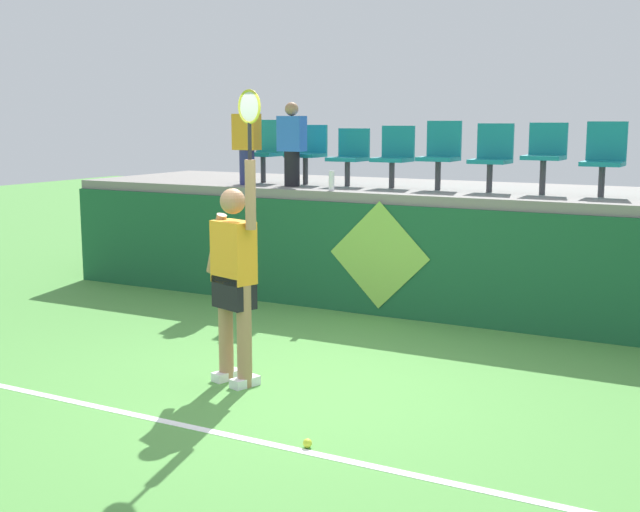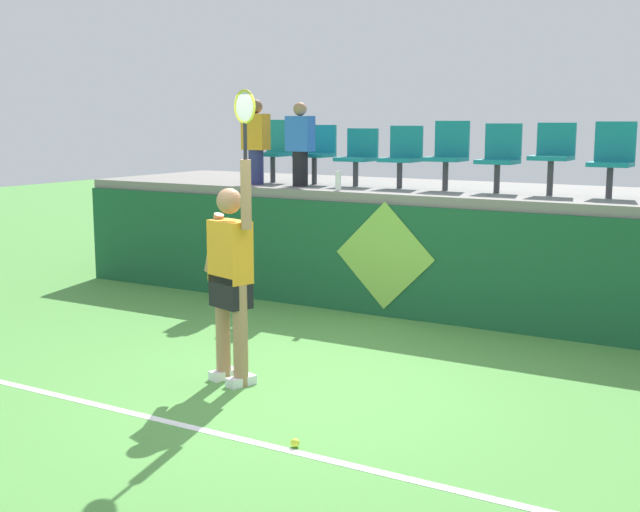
{
  "view_description": "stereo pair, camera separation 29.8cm",
  "coord_description": "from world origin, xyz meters",
  "px_view_note": "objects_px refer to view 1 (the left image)",
  "views": [
    {
      "loc": [
        3.53,
        -5.95,
        2.3
      ],
      "look_at": [
        -0.23,
        1.01,
        0.99
      ],
      "focal_mm": 46.54,
      "sensor_mm": 36.0,
      "label": 1
    },
    {
      "loc": [
        3.79,
        -5.8,
        2.3
      ],
      "look_at": [
        -0.23,
        1.01,
        0.99
      ],
      "focal_mm": 46.54,
      "sensor_mm": 36.0,
      "label": 2
    }
  ],
  "objects_px": {
    "stadium_chair_2": "(350,154)",
    "stadium_chair_7": "(604,156)",
    "tennis_ball": "(307,443)",
    "stadium_chair_6": "(545,153)",
    "tennis_player": "(234,274)",
    "spectator_1": "(247,140)",
    "stadium_chair_3": "(394,154)",
    "water_bottle": "(332,181)",
    "stadium_chair_0": "(266,148)",
    "stadium_chair_5": "(492,155)",
    "spectator_0": "(292,143)",
    "stadium_chair_1": "(308,151)",
    "stadium_chair_4": "(441,152)"
  },
  "relations": [
    {
      "from": "stadium_chair_2",
      "to": "stadium_chair_7",
      "type": "height_order",
      "value": "stadium_chair_7"
    },
    {
      "from": "tennis_ball",
      "to": "stadium_chair_6",
      "type": "distance_m",
      "value": 5.19
    },
    {
      "from": "tennis_player",
      "to": "spectator_1",
      "type": "relative_size",
      "value": 2.28
    },
    {
      "from": "tennis_player",
      "to": "stadium_chair_3",
      "type": "xyz_separation_m",
      "value": [
        -0.18,
        3.85,
        0.89
      ]
    },
    {
      "from": "water_bottle",
      "to": "stadium_chair_7",
      "type": "relative_size",
      "value": 0.29
    },
    {
      "from": "stadium_chair_0",
      "to": "stadium_chair_7",
      "type": "distance_m",
      "value": 4.44
    },
    {
      "from": "stadium_chair_3",
      "to": "stadium_chair_5",
      "type": "xyz_separation_m",
      "value": [
        1.26,
        0.0,
        0.02
      ]
    },
    {
      "from": "spectator_1",
      "to": "stadium_chair_7",
      "type": "bearing_deg",
      "value": 6.11
    },
    {
      "from": "stadium_chair_0",
      "to": "water_bottle",
      "type": "bearing_deg",
      "value": -28.74
    },
    {
      "from": "stadium_chair_6",
      "to": "stadium_chair_7",
      "type": "distance_m",
      "value": 0.65
    },
    {
      "from": "spectator_1",
      "to": "stadium_chair_2",
      "type": "bearing_deg",
      "value": 20.03
    },
    {
      "from": "stadium_chair_5",
      "to": "stadium_chair_7",
      "type": "xyz_separation_m",
      "value": [
        1.28,
        0.0,
        0.01
      ]
    },
    {
      "from": "stadium_chair_3",
      "to": "spectator_0",
      "type": "height_order",
      "value": "spectator_0"
    },
    {
      "from": "tennis_ball",
      "to": "stadium_chair_0",
      "type": "height_order",
      "value": "stadium_chair_0"
    },
    {
      "from": "water_bottle",
      "to": "stadium_chair_0",
      "type": "xyz_separation_m",
      "value": [
        -1.42,
        0.78,
        0.35
      ]
    },
    {
      "from": "stadium_chair_0",
      "to": "stadium_chair_1",
      "type": "bearing_deg",
      "value": -0.67
    },
    {
      "from": "water_bottle",
      "to": "stadium_chair_5",
      "type": "xyz_separation_m",
      "value": [
        1.75,
        0.78,
        0.32
      ]
    },
    {
      "from": "stadium_chair_1",
      "to": "stadium_chair_3",
      "type": "bearing_deg",
      "value": 0.17
    },
    {
      "from": "stadium_chair_3",
      "to": "spectator_0",
      "type": "relative_size",
      "value": 0.72
    },
    {
      "from": "stadium_chair_3",
      "to": "stadium_chair_5",
      "type": "relative_size",
      "value": 0.96
    },
    {
      "from": "tennis_ball",
      "to": "water_bottle",
      "type": "xyz_separation_m",
      "value": [
        -1.93,
        4.05,
        1.53
      ]
    },
    {
      "from": "stadium_chair_0",
      "to": "stadium_chair_7",
      "type": "bearing_deg",
      "value": 0.0
    },
    {
      "from": "stadium_chair_0",
      "to": "stadium_chair_4",
      "type": "bearing_deg",
      "value": -0.01
    },
    {
      "from": "stadium_chair_7",
      "to": "tennis_ball",
      "type": "bearing_deg",
      "value": -102.8
    },
    {
      "from": "stadium_chair_3",
      "to": "stadium_chair_4",
      "type": "height_order",
      "value": "stadium_chair_4"
    },
    {
      "from": "stadium_chair_6",
      "to": "spectator_0",
      "type": "bearing_deg",
      "value": -172.31
    },
    {
      "from": "tennis_ball",
      "to": "stadium_chair_3",
      "type": "bearing_deg",
      "value": 106.63
    },
    {
      "from": "tennis_player",
      "to": "tennis_ball",
      "type": "relative_size",
      "value": 38.48
    },
    {
      "from": "stadium_chair_5",
      "to": "spectator_1",
      "type": "distance_m",
      "value": 3.21
    },
    {
      "from": "stadium_chair_3",
      "to": "stadium_chair_6",
      "type": "bearing_deg",
      "value": -0.13
    },
    {
      "from": "stadium_chair_3",
      "to": "stadium_chair_4",
      "type": "bearing_deg",
      "value": 0.34
    },
    {
      "from": "stadium_chair_0",
      "to": "stadium_chair_7",
      "type": "xyz_separation_m",
      "value": [
        4.44,
        0.0,
        -0.01
      ]
    },
    {
      "from": "stadium_chair_1",
      "to": "spectator_0",
      "type": "xyz_separation_m",
      "value": [
        0.0,
        -0.42,
        0.11
      ]
    },
    {
      "from": "stadium_chair_0",
      "to": "stadium_chair_2",
      "type": "relative_size",
      "value": 1.15
    },
    {
      "from": "stadium_chair_6",
      "to": "stadium_chair_7",
      "type": "relative_size",
      "value": 0.98
    },
    {
      "from": "stadium_chair_1",
      "to": "stadium_chair_7",
      "type": "xyz_separation_m",
      "value": [
        3.78,
        0.01,
        0.01
      ]
    },
    {
      "from": "stadium_chair_0",
      "to": "stadium_chair_6",
      "type": "height_order",
      "value": "stadium_chair_0"
    },
    {
      "from": "stadium_chair_3",
      "to": "spectator_0",
      "type": "distance_m",
      "value": 1.32
    },
    {
      "from": "stadium_chair_4",
      "to": "water_bottle",
      "type": "bearing_deg",
      "value": -144.66
    },
    {
      "from": "stadium_chair_1",
      "to": "water_bottle",
      "type": "bearing_deg",
      "value": -45.47
    },
    {
      "from": "stadium_chair_2",
      "to": "stadium_chair_6",
      "type": "distance_m",
      "value": 2.51
    },
    {
      "from": "stadium_chair_4",
      "to": "stadium_chair_5",
      "type": "relative_size",
      "value": 1.04
    },
    {
      "from": "spectator_0",
      "to": "stadium_chair_7",
      "type": "bearing_deg",
      "value": 6.51
    },
    {
      "from": "stadium_chair_3",
      "to": "tennis_player",
      "type": "bearing_deg",
      "value": -87.35
    },
    {
      "from": "water_bottle",
      "to": "stadium_chair_6",
      "type": "height_order",
      "value": "stadium_chair_6"
    },
    {
      "from": "tennis_ball",
      "to": "stadium_chair_6",
      "type": "height_order",
      "value": "stadium_chair_6"
    },
    {
      "from": "stadium_chair_6",
      "to": "spectator_0",
      "type": "height_order",
      "value": "spectator_0"
    },
    {
      "from": "stadium_chair_1",
      "to": "stadium_chair_4",
      "type": "height_order",
      "value": "stadium_chair_4"
    },
    {
      "from": "water_bottle",
      "to": "stadium_chair_5",
      "type": "relative_size",
      "value": 0.3
    },
    {
      "from": "stadium_chair_0",
      "to": "spectator_0",
      "type": "relative_size",
      "value": 0.79
    }
  ]
}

